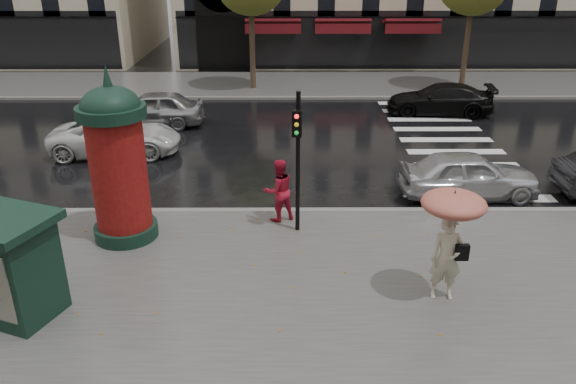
{
  "coord_description": "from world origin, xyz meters",
  "views": [
    {
      "loc": [
        -0.3,
        -11.34,
        6.97
      ],
      "look_at": [
        -0.24,
        1.5,
        1.33
      ],
      "focal_mm": 35.0,
      "sensor_mm": 36.0,
      "label": 1
    }
  ],
  "objects_px": {
    "traffic_light": "(298,150)",
    "car_white": "(116,137)",
    "car_silver": "(469,175)",
    "car_far_silver": "(152,109)",
    "newsstand": "(11,266)",
    "man_burgundy": "(133,199)",
    "car_black": "(440,99)",
    "woman_red": "(279,190)",
    "woman_umbrella": "(451,228)",
    "morris_column": "(117,159)"
  },
  "relations": [
    {
      "from": "traffic_light",
      "to": "car_white",
      "type": "distance_m",
      "value": 9.21
    },
    {
      "from": "car_silver",
      "to": "car_far_silver",
      "type": "bearing_deg",
      "value": 53.79
    },
    {
      "from": "traffic_light",
      "to": "car_silver",
      "type": "relative_size",
      "value": 0.9
    },
    {
      "from": "newsstand",
      "to": "car_silver",
      "type": "xyz_separation_m",
      "value": [
        10.88,
        6.06,
        -0.53
      ]
    },
    {
      "from": "man_burgundy",
      "to": "newsstand",
      "type": "height_order",
      "value": "newsstand"
    },
    {
      "from": "traffic_light",
      "to": "car_silver",
      "type": "height_order",
      "value": "traffic_light"
    },
    {
      "from": "car_white",
      "to": "car_black",
      "type": "xyz_separation_m",
      "value": [
        13.09,
        5.26,
        0.03
      ]
    },
    {
      "from": "traffic_light",
      "to": "car_white",
      "type": "height_order",
      "value": "traffic_light"
    },
    {
      "from": "woman_red",
      "to": "newsstand",
      "type": "bearing_deg",
      "value": 13.4
    },
    {
      "from": "car_white",
      "to": "car_black",
      "type": "relative_size",
      "value": 1.0
    },
    {
      "from": "woman_red",
      "to": "man_burgundy",
      "type": "relative_size",
      "value": 0.94
    },
    {
      "from": "car_black",
      "to": "car_silver",
      "type": "bearing_deg",
      "value": -1.95
    },
    {
      "from": "woman_red",
      "to": "man_burgundy",
      "type": "xyz_separation_m",
      "value": [
        -3.72,
        -0.68,
        0.05
      ]
    },
    {
      "from": "woman_umbrella",
      "to": "morris_column",
      "type": "distance_m",
      "value": 7.93
    },
    {
      "from": "car_silver",
      "to": "car_black",
      "type": "relative_size",
      "value": 0.89
    },
    {
      "from": "man_burgundy",
      "to": "car_far_silver",
      "type": "bearing_deg",
      "value": -100.89
    },
    {
      "from": "traffic_light",
      "to": "man_burgundy",
      "type": "bearing_deg",
      "value": -179.93
    },
    {
      "from": "man_burgundy",
      "to": "morris_column",
      "type": "xyz_separation_m",
      "value": [
        -0.19,
        -0.26,
        1.19
      ]
    },
    {
      "from": "car_white",
      "to": "newsstand",
      "type": "bearing_deg",
      "value": -179.38
    },
    {
      "from": "car_silver",
      "to": "newsstand",
      "type": "bearing_deg",
      "value": 116.38
    },
    {
      "from": "traffic_light",
      "to": "car_white",
      "type": "xyz_separation_m",
      "value": [
        -6.45,
        6.35,
        -1.71
      ]
    },
    {
      "from": "man_burgundy",
      "to": "car_black",
      "type": "xyz_separation_m",
      "value": [
        10.84,
        11.61,
        -0.37
      ]
    },
    {
      "from": "car_black",
      "to": "car_far_silver",
      "type": "distance_m",
      "value": 12.65
    },
    {
      "from": "man_burgundy",
      "to": "car_far_silver",
      "type": "height_order",
      "value": "man_burgundy"
    },
    {
      "from": "morris_column",
      "to": "car_black",
      "type": "relative_size",
      "value": 0.95
    },
    {
      "from": "morris_column",
      "to": "newsstand",
      "type": "distance_m",
      "value": 3.7
    },
    {
      "from": "traffic_light",
      "to": "car_white",
      "type": "bearing_deg",
      "value": 135.44
    },
    {
      "from": "morris_column",
      "to": "newsstand",
      "type": "height_order",
      "value": "morris_column"
    },
    {
      "from": "man_burgundy",
      "to": "car_black",
      "type": "relative_size",
      "value": 0.4
    },
    {
      "from": "traffic_light",
      "to": "woman_red",
      "type": "bearing_deg",
      "value": 125.83
    },
    {
      "from": "woman_umbrella",
      "to": "traffic_light",
      "type": "bearing_deg",
      "value": 134.96
    },
    {
      "from": "man_burgundy",
      "to": "car_far_silver",
      "type": "relative_size",
      "value": 0.43
    },
    {
      "from": "car_silver",
      "to": "traffic_light",
      "type": "bearing_deg",
      "value": 112.74
    },
    {
      "from": "woman_red",
      "to": "car_white",
      "type": "bearing_deg",
      "value": -69.48
    },
    {
      "from": "car_far_silver",
      "to": "woman_red",
      "type": "bearing_deg",
      "value": 28.76
    },
    {
      "from": "newsstand",
      "to": "car_silver",
      "type": "bearing_deg",
      "value": 29.11
    },
    {
      "from": "car_white",
      "to": "woman_red",
      "type": "bearing_deg",
      "value": -137.37
    },
    {
      "from": "traffic_light",
      "to": "car_far_silver",
      "type": "distance_m",
      "value": 11.54
    },
    {
      "from": "traffic_light",
      "to": "newsstand",
      "type": "height_order",
      "value": "traffic_light"
    },
    {
      "from": "car_black",
      "to": "traffic_light",
      "type": "bearing_deg",
      "value": -22.7
    },
    {
      "from": "man_burgundy",
      "to": "morris_column",
      "type": "relative_size",
      "value": 0.42
    },
    {
      "from": "car_black",
      "to": "car_far_silver",
      "type": "xyz_separation_m",
      "value": [
        -12.52,
        -1.81,
        0.06
      ]
    },
    {
      "from": "newsstand",
      "to": "car_silver",
      "type": "height_order",
      "value": "newsstand"
    },
    {
      "from": "woman_red",
      "to": "car_black",
      "type": "relative_size",
      "value": 0.37
    },
    {
      "from": "newsstand",
      "to": "car_far_silver",
      "type": "relative_size",
      "value": 0.52
    },
    {
      "from": "man_burgundy",
      "to": "car_black",
      "type": "distance_m",
      "value": 15.89
    },
    {
      "from": "woman_umbrella",
      "to": "traffic_light",
      "type": "xyz_separation_m",
      "value": [
        -3.03,
        3.03,
        0.59
      ]
    },
    {
      "from": "car_white",
      "to": "woman_umbrella",
      "type": "bearing_deg",
      "value": -138.48
    },
    {
      "from": "traffic_light",
      "to": "car_silver",
      "type": "xyz_separation_m",
      "value": [
        5.19,
        2.47,
        -1.65
      ]
    },
    {
      "from": "woman_red",
      "to": "car_silver",
      "type": "distance_m",
      "value": 5.96
    }
  ]
}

